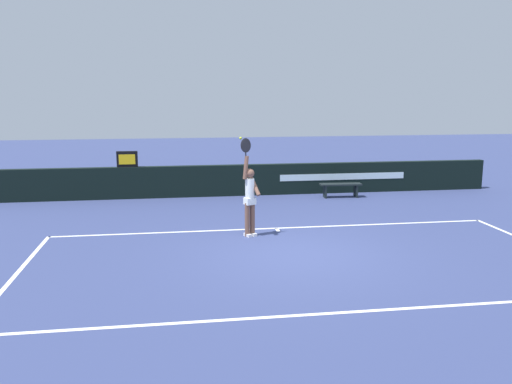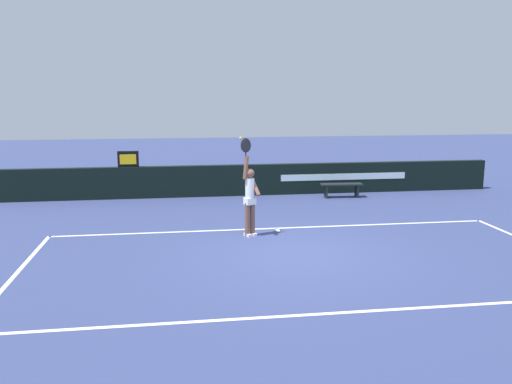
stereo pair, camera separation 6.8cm
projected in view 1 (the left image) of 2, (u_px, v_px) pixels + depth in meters
name	position (u px, v px, depth m)	size (l,w,h in m)	color
ground_plane	(296.00, 254.00, 11.43)	(60.00, 60.00, 0.00)	navy
court_lines	(301.00, 260.00, 10.99)	(11.21, 5.44, 0.00)	white
back_wall	(251.00, 180.00, 17.87)	(16.69, 0.26, 1.04)	black
speed_display	(127.00, 159.00, 17.13)	(0.66, 0.14, 0.51)	black
tennis_player	(250.00, 196.00, 12.66)	(0.50, 0.40, 2.38)	brown
tennis_ball	(241.00, 138.00, 12.42)	(0.06, 0.06, 0.06)	#CCE62E
courtside_bench_near	(341.00, 187.00, 17.49)	(1.38, 0.43, 0.46)	black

